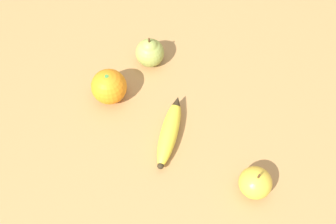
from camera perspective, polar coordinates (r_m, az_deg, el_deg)
name	(u,v)px	position (r m, az deg, el deg)	size (l,w,h in m)	color
ground_plane	(204,102)	(0.96, 5.29, 1.41)	(3.00, 3.00, 0.00)	#A87A47
banana	(169,132)	(0.89, 0.21, -2.89)	(0.15, 0.15, 0.04)	yellow
orange	(109,87)	(0.94, -8.56, 3.67)	(0.08, 0.08, 0.08)	orange
pear	(150,52)	(0.99, -2.66, 8.72)	(0.07, 0.07, 0.09)	#99A84C
apple	(255,183)	(0.85, 12.55, -9.99)	(0.07, 0.07, 0.08)	gold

